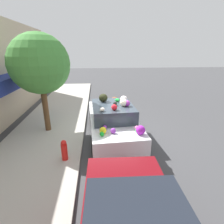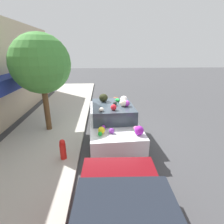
% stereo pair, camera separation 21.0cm
% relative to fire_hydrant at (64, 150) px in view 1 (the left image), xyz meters
% --- Properties ---
extents(ground_plane, '(60.00, 60.00, 0.00)m').
position_rel_fire_hydrant_xyz_m(ground_plane, '(1.83, -1.59, -0.45)').
color(ground_plane, '#424244').
extents(sidewalk_curb, '(24.00, 3.20, 0.11)m').
position_rel_fire_hydrant_xyz_m(sidewalk_curb, '(1.83, 1.11, -0.40)').
color(sidewalk_curb, '#B2ADA3').
rests_on(sidewalk_curb, ground).
extents(street_tree, '(2.40, 2.40, 4.09)m').
position_rel_fire_hydrant_xyz_m(street_tree, '(2.39, 1.13, 2.52)').
color(street_tree, brown).
rests_on(street_tree, sidewalk_curb).
extents(fire_hydrant, '(0.20, 0.20, 0.70)m').
position_rel_fire_hydrant_xyz_m(fire_hydrant, '(0.00, 0.00, 0.00)').
color(fire_hydrant, red).
rests_on(fire_hydrant, sidewalk_curb).
extents(art_car, '(4.65, 2.06, 1.78)m').
position_rel_fire_hydrant_xyz_m(art_car, '(1.79, -1.73, 0.31)').
color(art_car, silver).
rests_on(art_car, ground).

